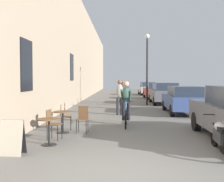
# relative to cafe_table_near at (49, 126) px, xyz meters

# --- Properties ---
(ground_plane) EXTENTS (88.00, 88.00, 0.00)m
(ground_plane) POSITION_rel_cafe_table_near_xyz_m (2.03, -2.36, -0.52)
(ground_plane) COLOR slate
(building_facade_left) EXTENTS (0.54, 68.00, 8.24)m
(building_facade_left) POSITION_rel_cafe_table_near_xyz_m (-1.42, 11.64, 3.60)
(building_facade_left) COLOR tan
(building_facade_left) RESTS_ON ground_plane
(cafe_table_near) EXTENTS (0.64, 0.64, 0.72)m
(cafe_table_near) POSITION_rel_cafe_table_near_xyz_m (0.00, 0.00, 0.00)
(cafe_table_near) COLOR black
(cafe_table_near) RESTS_ON ground_plane
(cafe_chair_near_toward_street) EXTENTS (0.44, 0.44, 0.89)m
(cafe_chair_near_toward_street) POSITION_rel_cafe_table_near_xyz_m (-0.07, 0.65, -0.00)
(cafe_chair_near_toward_street) COLOR black
(cafe_chair_near_toward_street) RESTS_ON ground_plane
(cafe_table_mid) EXTENTS (0.64, 0.64, 0.72)m
(cafe_table_mid) POSITION_rel_cafe_table_near_xyz_m (0.03, 1.68, 0.00)
(cafe_table_mid) COLOR black
(cafe_table_mid) RESTS_ON ground_plane
(cafe_chair_mid_toward_street) EXTENTS (0.41, 0.41, 0.89)m
(cafe_chair_mid_toward_street) POSITION_rel_cafe_table_near_xyz_m (0.68, 1.75, -0.00)
(cafe_chair_mid_toward_street) COLOR black
(cafe_chair_mid_toward_street) RESTS_ON ground_plane
(cafe_chair_mid_toward_wall) EXTENTS (0.44, 0.44, 0.89)m
(cafe_chair_mid_toward_wall) POSITION_rel_cafe_table_near_xyz_m (-0.05, 2.22, -0.00)
(cafe_chair_mid_toward_wall) COLOR black
(cafe_chair_mid_toward_wall) RESTS_ON ground_plane
(sandwich_board_sign) EXTENTS (0.57, 0.41, 0.84)m
(sandwich_board_sign) POSITION_rel_cafe_table_near_xyz_m (-0.62, -0.95, -0.11)
(sandwich_board_sign) COLOR black
(sandwich_board_sign) RESTS_ON ground_plane
(cyclist_on_bicycle) EXTENTS (0.52, 1.76, 1.74)m
(cyclist_on_bicycle) POSITION_rel_cafe_table_near_xyz_m (2.16, 3.13, 0.29)
(cyclist_on_bicycle) COLOR black
(cyclist_on_bicycle) RESTS_ON ground_plane
(pedestrian_near) EXTENTS (0.38, 0.29, 1.76)m
(pedestrian_near) POSITION_rel_cafe_table_near_xyz_m (1.93, 6.29, 0.47)
(pedestrian_near) COLOR #26262D
(pedestrian_near) RESTS_ON ground_plane
(pedestrian_mid) EXTENTS (0.36, 0.27, 1.65)m
(pedestrian_mid) POSITION_rel_cafe_table_near_xyz_m (2.39, 8.87, 0.41)
(pedestrian_mid) COLOR #26262D
(pedestrian_mid) RESTS_ON ground_plane
(pedestrian_far) EXTENTS (0.35, 0.26, 1.74)m
(pedestrian_far) POSITION_rel_cafe_table_near_xyz_m (2.13, 11.19, 0.46)
(pedestrian_far) COLOR #26262D
(pedestrian_far) RESTS_ON ground_plane
(pedestrian_furthest) EXTENTS (0.34, 0.25, 1.60)m
(pedestrian_furthest) POSITION_rel_cafe_table_near_xyz_m (2.11, 13.04, 0.38)
(pedestrian_furthest) COLOR #26262D
(pedestrian_furthest) RESTS_ON ground_plane
(street_lamp) EXTENTS (0.32, 0.32, 4.90)m
(street_lamp) POSITION_rel_cafe_table_near_xyz_m (3.84, 11.56, 2.59)
(street_lamp) COLOR black
(street_lamp) RESTS_ON ground_plane
(parked_car_second) EXTENTS (1.80, 4.08, 1.43)m
(parked_car_second) POSITION_rel_cafe_table_near_xyz_m (5.24, 6.97, 0.22)
(parked_car_second) COLOR #384C84
(parked_car_second) RESTS_ON ground_plane
(parked_car_third) EXTENTS (1.89, 4.36, 1.54)m
(parked_car_third) POSITION_rel_cafe_table_near_xyz_m (5.16, 12.42, 0.28)
(parked_car_third) COLOR #595960
(parked_car_third) RESTS_ON ground_plane
(parked_car_fourth) EXTENTS (1.84, 4.19, 1.48)m
(parked_car_fourth) POSITION_rel_cafe_table_near_xyz_m (5.18, 17.65, 0.24)
(parked_car_fourth) COLOR maroon
(parked_car_fourth) RESTS_ON ground_plane
(parked_car_fifth) EXTENTS (1.86, 4.21, 1.48)m
(parked_car_fifth) POSITION_rel_cafe_table_near_xyz_m (5.13, 23.81, 0.25)
(parked_car_fifth) COLOR #B7B7BC
(parked_car_fifth) RESTS_ON ground_plane
(parked_motorcycle) EXTENTS (0.62, 2.14, 0.92)m
(parked_motorcycle) POSITION_rel_cafe_table_near_xyz_m (4.37, -0.69, -0.12)
(parked_motorcycle) COLOR black
(parked_motorcycle) RESTS_ON ground_plane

